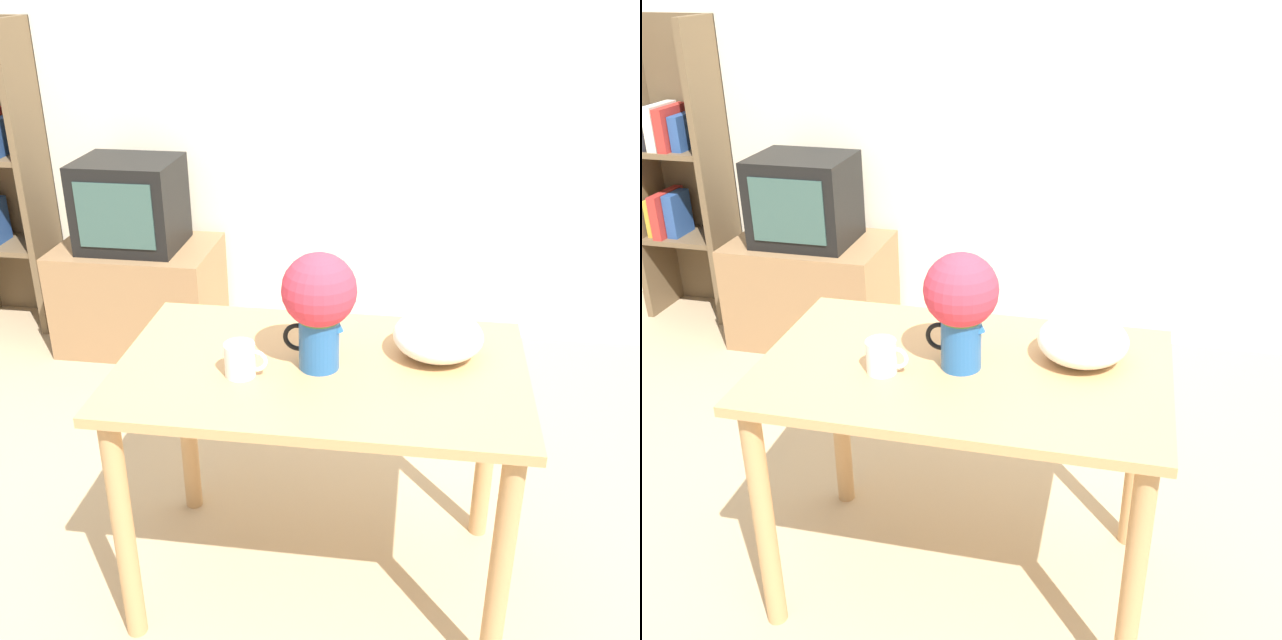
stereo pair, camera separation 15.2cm
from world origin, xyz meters
The scene contains 9 objects.
ground_plane centered at (0.00, 0.00, 0.00)m, with size 12.00×12.00×0.00m, color tan.
wall_back centered at (0.00, 2.02, 1.30)m, with size 8.00×0.05×2.60m.
table centered at (-0.07, 0.15, 0.65)m, with size 1.15×0.71×0.79m.
flower_vase centered at (-0.07, 0.14, 0.99)m, with size 0.21×0.21×0.34m.
coffee_mug centered at (-0.28, 0.07, 0.83)m, with size 0.12×0.08×0.10m.
white_bowl centered at (0.25, 0.26, 0.85)m, with size 0.26×0.26×0.13m.
tv_stand centered at (-1.22, 1.68, 0.27)m, with size 0.78×0.52×0.54m.
tv_set centered at (-1.22, 1.67, 0.75)m, with size 0.47×0.40×0.43m.
bookshelf centered at (-2.02, 1.86, 0.80)m, with size 0.47×0.32×1.58m.
Camera 2 is at (0.34, -1.64, 1.81)m, focal length 42.00 mm.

